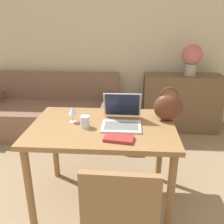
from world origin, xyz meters
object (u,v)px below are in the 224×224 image
object	(u,v)px
drinking_glass	(85,122)
handbag	(169,107)
chair	(121,220)
wine_glass	(72,111)
couch	(52,113)
flower_vase	(192,58)
laptop	(122,116)

from	to	relation	value
drinking_glass	handbag	size ratio (longest dim) A/B	0.32
chair	wine_glass	distance (m)	0.99
chair	couch	bearing A→B (deg)	117.55
couch	chair	bearing A→B (deg)	-63.91
couch	flower_vase	xyz separation A→B (m)	(2.01, 0.14, 0.82)
wine_glass	flower_vase	distance (m)	2.11
chair	wine_glass	size ratio (longest dim) A/B	6.49
chair	laptop	distance (m)	0.88
couch	laptop	bearing A→B (deg)	-53.31
couch	wine_glass	distance (m)	1.72
laptop	drinking_glass	distance (m)	0.32
drinking_glass	handbag	world-z (taller)	handbag
couch	handbag	distance (m)	2.12
chair	couch	xyz separation A→B (m)	(-1.11, 2.27, -0.22)
couch	handbag	bearing A→B (deg)	-42.62
laptop	wine_glass	xyz separation A→B (m)	(-0.42, -0.01, 0.03)
chair	handbag	world-z (taller)	handbag
drinking_glass	wine_glass	size ratio (longest dim) A/B	0.70
wine_glass	flower_vase	bearing A→B (deg)	50.29
laptop	flower_vase	world-z (taller)	flower_vase
flower_vase	drinking_glass	bearing A→B (deg)	-125.39
laptop	wine_glass	distance (m)	0.42
chair	laptop	bearing A→B (deg)	93.05
couch	drinking_glass	bearing A→B (deg)	-63.23
drinking_glass	chair	bearing A→B (deg)	-65.44
laptop	drinking_glass	bearing A→B (deg)	-160.16
couch	wine_glass	xyz separation A→B (m)	(0.67, -1.47, 0.59)
chair	flower_vase	xyz separation A→B (m)	(0.90, 2.41, 0.60)
drinking_glass	handbag	xyz separation A→B (m)	(0.70, 0.20, 0.08)
handbag	couch	bearing A→B (deg)	137.38
laptop	wine_glass	world-z (taller)	laptop
couch	handbag	world-z (taller)	handbag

